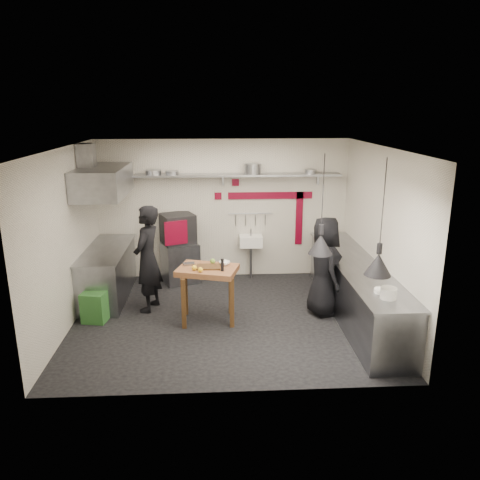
{
  "coord_description": "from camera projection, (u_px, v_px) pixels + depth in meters",
  "views": [
    {
      "loc": [
        -0.18,
        -7.14,
        3.39
      ],
      "look_at": [
        0.24,
        0.3,
        1.27
      ],
      "focal_mm": 35.0,
      "sensor_mm": 36.0,
      "label": 1
    }
  ],
  "objects": [
    {
      "name": "cutting_board",
      "position": [
        208.0,
        267.0,
        7.46
      ],
      "size": [
        0.39,
        0.28,
        0.02
      ],
      "primitive_type": "cube",
      "rotation": [
        0.0,
        0.0,
        -0.03
      ],
      "color": "#462C15",
      "rests_on": "prep_table"
    },
    {
      "name": "green_bin",
      "position": [
        96.0,
        306.0,
        7.66
      ],
      "size": [
        0.44,
        0.44,
        0.5
      ],
      "primitive_type": "cube",
      "rotation": [
        0.0,
        0.0,
        -0.19
      ],
      "color": "#285F25",
      "rests_on": "floor"
    },
    {
      "name": "lemon_b",
      "position": [
        200.0,
        270.0,
        7.26
      ],
      "size": [
        0.09,
        0.09,
        0.08
      ],
      "primitive_type": "sphere",
      "rotation": [
        0.0,
        0.0,
        0.1
      ],
      "color": "gold",
      "rests_on": "prep_table"
    },
    {
      "name": "pepper_mill",
      "position": [
        222.0,
        265.0,
        7.29
      ],
      "size": [
        0.06,
        0.06,
        0.2
      ],
      "primitive_type": "cylinder",
      "rotation": [
        0.0,
        0.0,
        0.3
      ],
      "color": "black",
      "rests_on": "prep_table"
    },
    {
      "name": "sink_tap",
      "position": [
        251.0,
        232.0,
        9.41
      ],
      "size": [
        0.03,
        0.03,
        0.14
      ],
      "primitive_type": "cylinder",
      "color": "slate",
      "rests_on": "hand_sink"
    },
    {
      "name": "counter_right_top",
      "position": [
        357.0,
        264.0,
        7.66
      ],
      "size": [
        0.76,
        3.9,
        0.03
      ],
      "primitive_type": "cube",
      "color": "slate",
      "rests_on": "counter_right"
    },
    {
      "name": "shelf_bracket_left",
      "position": [
        126.0,
        180.0,
        9.13
      ],
      "size": [
        0.04,
        0.06,
        0.24
      ],
      "primitive_type": "cube",
      "color": "slate",
      "rests_on": "wall_back"
    },
    {
      "name": "steel_tray",
      "position": [
        189.0,
        264.0,
        7.6
      ],
      "size": [
        0.2,
        0.15,
        0.03
      ],
      "primitive_type": "cube",
      "rotation": [
        0.0,
        0.0,
        0.18
      ],
      "color": "slate",
      "rests_on": "prep_table"
    },
    {
      "name": "pan_right",
      "position": [
        311.0,
        171.0,
        9.14
      ],
      "size": [
        0.25,
        0.25,
        0.08
      ],
      "primitive_type": "cylinder",
      "rotation": [
        0.0,
        0.0,
        0.11
      ],
      "color": "slate",
      "rests_on": "back_shelf"
    },
    {
      "name": "oven_stand",
      "position": [
        180.0,
        263.0,
        9.34
      ],
      "size": [
        0.83,
        0.8,
        0.8
      ],
      "primitive_type": "cube",
      "rotation": [
        0.0,
        0.0,
        0.39
      ],
      "color": "slate",
      "rests_on": "floor"
    },
    {
      "name": "oven_door",
      "position": [
        176.0,
        233.0,
        8.87
      ],
      "size": [
        0.42,
        0.19,
        0.46
      ],
      "primitive_type": "cube",
      "rotation": [
        0.0,
        0.0,
        0.39
      ],
      "color": "maroon",
      "rests_on": "combi_oven"
    },
    {
      "name": "shelf_bracket_right",
      "position": [
        318.0,
        178.0,
        9.33
      ],
      "size": [
        0.04,
        0.06,
        0.24
      ],
      "primitive_type": "cube",
      "color": "slate",
      "rests_on": "wall_back"
    },
    {
      "name": "counter_right",
      "position": [
        355.0,
        290.0,
        7.79
      ],
      "size": [
        0.7,
        3.8,
        0.9
      ],
      "primitive_type": "cube",
      "color": "slate",
      "rests_on": "floor"
    },
    {
      "name": "red_tile_b",
      "position": [
        218.0,
        196.0,
        9.33
      ],
      "size": [
        0.14,
        0.02,
        0.14
      ],
      "primitive_type": "cube",
      "color": "maroon",
      "rests_on": "wall_back"
    },
    {
      "name": "heat_lamp_far",
      "position": [
        382.0,
        218.0,
        5.92
      ],
      "size": [
        0.44,
        0.44,
        1.53
      ],
      "primitive_type": null,
      "rotation": [
        0.0,
        0.0,
        0.3
      ],
      "color": "black",
      "rests_on": "ceiling"
    },
    {
      "name": "pan_mid_left",
      "position": [
        172.0,
        173.0,
        8.99
      ],
      "size": [
        0.27,
        0.27,
        0.07
      ],
      "primitive_type": "cylinder",
      "rotation": [
        0.0,
        0.0,
        -0.08
      ],
      "color": "slate",
      "rests_on": "back_shelf"
    },
    {
      "name": "floor",
      "position": [
        227.0,
        318.0,
        7.8
      ],
      "size": [
        5.0,
        5.0,
        0.0
      ],
      "primitive_type": "plane",
      "color": "black",
      "rests_on": "ground"
    },
    {
      "name": "red_band_vert",
      "position": [
        299.0,
        218.0,
        9.55
      ],
      "size": [
        0.14,
        0.02,
        1.1
      ],
      "primitive_type": "cube",
      "color": "maroon",
      "rests_on": "wall_back"
    },
    {
      "name": "combi_oven",
      "position": [
        178.0,
        229.0,
        9.18
      ],
      "size": [
        0.77,
        0.74,
        0.58
      ],
      "primitive_type": "cube",
      "rotation": [
        0.0,
        0.0,
        0.39
      ],
      "color": "black",
      "rests_on": "oven_stand"
    },
    {
      "name": "back_shelf",
      "position": [
        223.0,
        175.0,
        9.06
      ],
      "size": [
        4.6,
        0.34,
        0.04
      ],
      "primitive_type": "cube",
      "color": "slate",
      "rests_on": "wall_back"
    },
    {
      "name": "extractor_hood",
      "position": [
        103.0,
        181.0,
        8.1
      ],
      "size": [
        0.78,
        1.6,
        0.5
      ],
      "primitive_type": "cube",
      "color": "slate",
      "rests_on": "ceiling"
    },
    {
      "name": "bowl",
      "position": [
        225.0,
        263.0,
        7.6
      ],
      "size": [
        0.21,
        0.21,
        0.06
      ],
      "primitive_type": "imported",
      "rotation": [
        0.0,
        0.0,
        0.22
      ],
      "color": "white",
      "rests_on": "prep_table"
    },
    {
      "name": "chef_left",
      "position": [
        148.0,
        259.0,
        7.91
      ],
      "size": [
        0.6,
        0.76,
        1.83
      ],
      "primitive_type": "imported",
      "rotation": [
        0.0,
        0.0,
        -1.84
      ],
      "color": "black",
      "rests_on": "floor"
    },
    {
      "name": "sink_drain",
      "position": [
        251.0,
        262.0,
        9.54
      ],
      "size": [
        0.06,
        0.06,
        0.66
      ],
      "primitive_type": "cylinder",
      "color": "slate",
      "rests_on": "floor"
    },
    {
      "name": "chef_right",
      "position": [
        324.0,
        266.0,
        7.78
      ],
      "size": [
        0.65,
        0.89,
        1.68
      ],
      "primitive_type": "imported",
      "rotation": [
        0.0,
        0.0,
        1.72
      ],
      "color": "black",
      "rests_on": "floor"
    },
    {
      "name": "wall_left",
      "position": [
        66.0,
        240.0,
        7.28
      ],
      "size": [
        0.04,
        4.2,
        2.8
      ],
      "primitive_type": "cube",
      "color": "silver",
      "rests_on": "floor"
    },
    {
      "name": "lemon_a",
      "position": [
        194.0,
        268.0,
        7.34
      ],
      "size": [
        0.1,
        0.1,
        0.09
      ],
      "primitive_type": "sphere",
      "rotation": [
        0.0,
        0.0,
        -0.22
      ],
      "color": "gold",
      "rests_on": "prep_table"
    },
    {
      "name": "counter_left_top",
      "position": [
        106.0,
        249.0,
        8.44
      ],
      "size": [
        0.76,
        2.0,
        0.03
      ],
      "primitive_type": "cube",
      "color": "slate",
      "rests_on": "counter_left"
    },
    {
      "name": "heat_lamp_near",
      "position": [
        322.0,
        205.0,
        6.38
      ],
      "size": [
        0.41,
        0.41,
        1.4
      ],
      "primitive_type": null,
      "rotation": [
        0.0,
        0.0,
        -0.21
      ],
      "color": "black",
      "rests_on": "ceiling"
    },
    {
      "name": "veg_ball",
      "position": [
        213.0,
        261.0,
        7.62
      ],
      "size": [
        0.11,
        0.11,
        0.09
      ],
      "primitive_type": "sphere",
      "rotation": [
        0.0,
        0.0,
        -0.27
      ],
      "color": "olive",
      "rests_on": "prep_table"
    },
    {
      "name": "wall_front",
      "position": [
        231.0,
        286.0,
        5.4
      ],
      "size": [
        5.0,
        0.04,
        2.8
      ],
      "primitive_type": "cube",
      "color": "silver",
      "rests_on": "floor"
    },
    {
      "name": "utensil_rail",
      "position": [
        250.0,
        213.0,
        9.44
      ],
      "size": [
        0.9,
        0.02,
        0.02
      ],
      "primitive_type": "cylinder",
      "rotation": [
        0.0,
        1.57,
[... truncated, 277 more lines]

